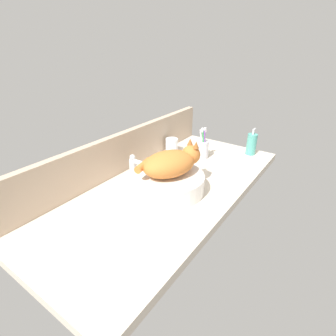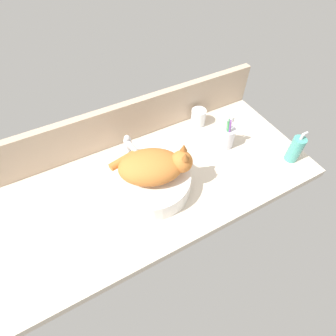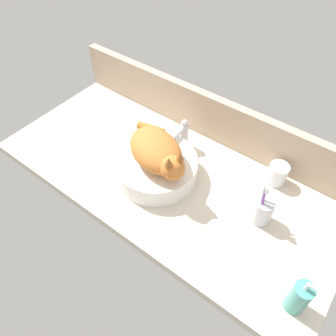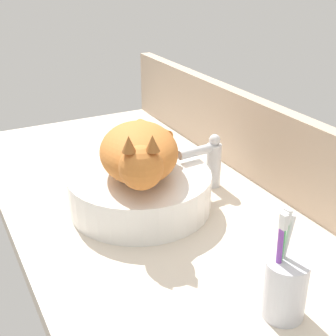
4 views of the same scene
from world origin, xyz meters
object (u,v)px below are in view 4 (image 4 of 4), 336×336
(sink_basin, at_px, (140,191))
(faucet, at_px, (210,160))
(cat, at_px, (139,152))
(toothbrush_cup, at_px, (284,286))

(sink_basin, height_order, faucet, faucet)
(cat, xyz_separation_m, toothbrush_cup, (0.41, 0.06, -0.09))
(toothbrush_cup, bearing_deg, sink_basin, -172.35)
(sink_basin, relative_size, cat, 1.06)
(faucet, bearing_deg, toothbrush_cup, -17.51)
(toothbrush_cup, bearing_deg, faucet, 162.49)
(sink_basin, bearing_deg, faucet, 94.00)
(faucet, height_order, toothbrush_cup, toothbrush_cup)
(sink_basin, distance_m, toothbrush_cup, 0.42)
(sink_basin, relative_size, faucet, 2.35)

